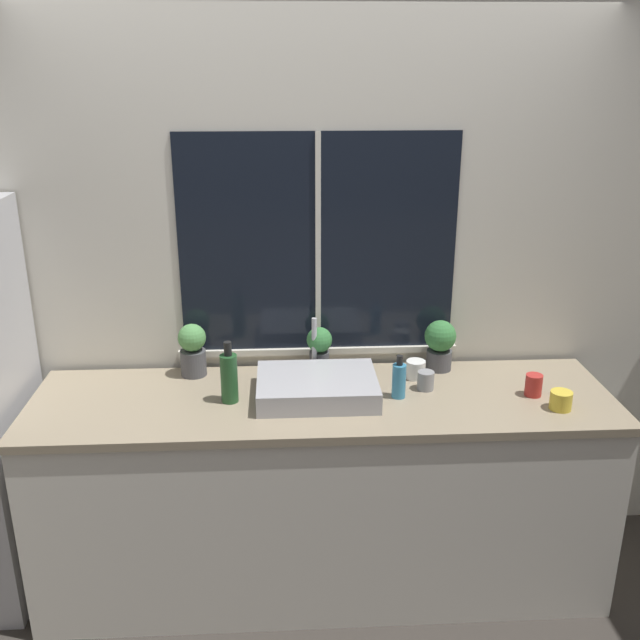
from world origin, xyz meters
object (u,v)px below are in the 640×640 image
at_px(potted_plant_left, 193,349).
at_px(mug_white, 416,369).
at_px(potted_plant_right, 440,343).
at_px(soap_bottle, 399,380).
at_px(bottle_tall, 229,377).
at_px(mug_yellow, 561,400).
at_px(mug_grey, 426,380).
at_px(potted_plant_center, 320,347).
at_px(sink, 317,386).
at_px(mug_red, 534,385).

relative_size(potted_plant_left, mug_white, 2.80).
xyz_separation_m(potted_plant_right, soap_bottle, (-0.23, -0.28, -0.05)).
bearing_deg(potted_plant_right, potted_plant_left, 180.00).
relative_size(bottle_tall, mug_yellow, 2.98).
xyz_separation_m(mug_yellow, mug_grey, (-0.52, 0.22, 0.00)).
height_order(potted_plant_center, mug_grey, potted_plant_center).
bearing_deg(mug_white, soap_bottle, -119.66).
xyz_separation_m(potted_plant_left, potted_plant_center, (0.58, 0.00, -0.01)).
height_order(mug_yellow, mug_white, mug_white).
bearing_deg(potted_plant_right, mug_grey, -116.10).
height_order(mug_yellow, mug_grey, mug_grey).
relative_size(mug_yellow, mug_grey, 1.09).
relative_size(sink, mug_red, 5.34).
distance_m(mug_yellow, mug_grey, 0.56).
xyz_separation_m(potted_plant_left, soap_bottle, (0.89, -0.28, -0.05)).
relative_size(sink, bottle_tall, 1.89).
height_order(bottle_tall, mug_grey, bottle_tall).
height_order(potted_plant_left, potted_plant_center, potted_plant_left).
bearing_deg(mug_white, sink, -160.29).
bearing_deg(potted_plant_center, mug_white, -12.22).
height_order(sink, potted_plant_right, sink).
relative_size(potted_plant_right, mug_red, 2.49).
xyz_separation_m(potted_plant_left, mug_grey, (1.02, -0.21, -0.09)).
bearing_deg(mug_grey, sink, -174.90).
bearing_deg(potted_plant_left, mug_yellow, -15.62).
relative_size(potted_plant_center, mug_grey, 2.62).
xyz_separation_m(potted_plant_center, bottle_tall, (-0.40, -0.28, -0.01)).
height_order(potted_plant_center, bottle_tall, bottle_tall).
distance_m(potted_plant_center, mug_white, 0.44).
bearing_deg(mug_yellow, soap_bottle, 166.99).
distance_m(potted_plant_left, soap_bottle, 0.94).
xyz_separation_m(potted_plant_center, mug_grey, (0.45, -0.21, -0.08)).
bearing_deg(mug_grey, bottle_tall, -175.35).
height_order(sink, mug_yellow, sink).
distance_m(sink, bottle_tall, 0.37).
relative_size(mug_yellow, mug_red, 0.95).
bearing_deg(mug_white, potted_plant_left, 174.74).
xyz_separation_m(sink, mug_red, (0.92, -0.04, 0.00)).
distance_m(potted_plant_right, mug_white, 0.18).
height_order(bottle_tall, mug_yellow, bottle_tall).
height_order(sink, soap_bottle, sink).
xyz_separation_m(bottle_tall, mug_grey, (0.84, 0.07, -0.07)).
relative_size(bottle_tall, mug_grey, 3.24).
distance_m(soap_bottle, mug_grey, 0.15).
relative_size(potted_plant_left, potted_plant_right, 1.03).
bearing_deg(mug_white, mug_red, -23.69).
relative_size(mug_white, mug_red, 0.92).
bearing_deg(mug_red, potted_plant_right, 139.05).
relative_size(soap_bottle, mug_white, 2.18).
bearing_deg(sink, mug_red, -2.69).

